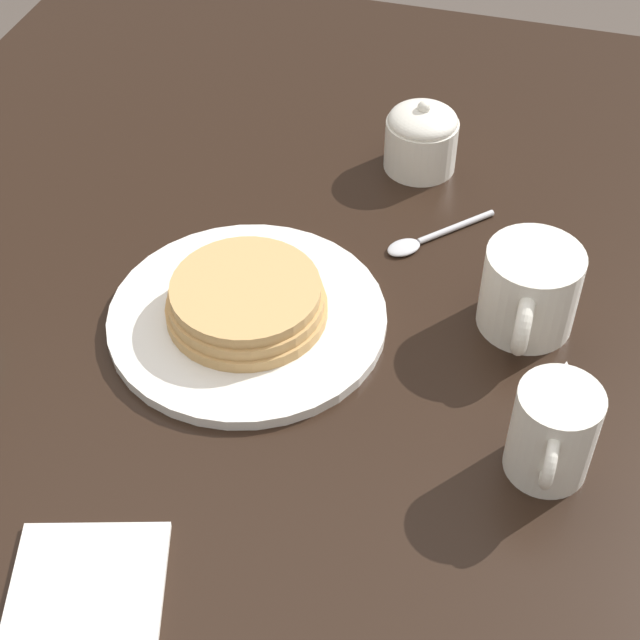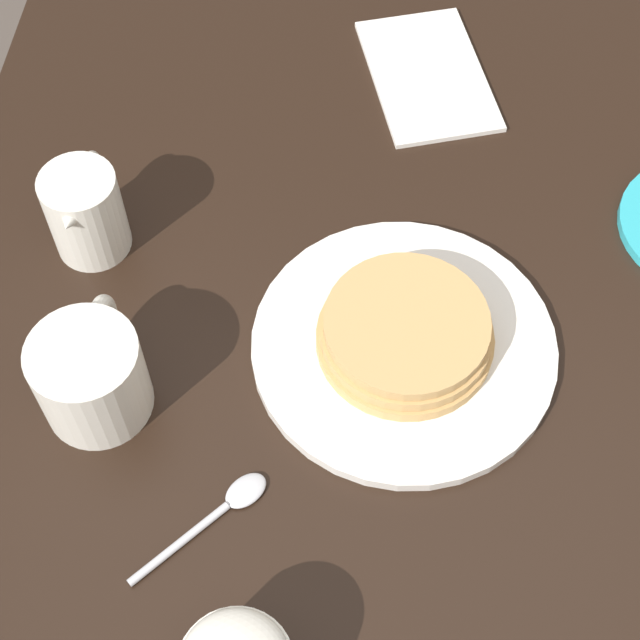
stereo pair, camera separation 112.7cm
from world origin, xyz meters
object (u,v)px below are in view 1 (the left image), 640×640
Objects in this scene: sugar_bowl at (421,137)px; napkin at (79,634)px; pancake_plate at (247,309)px; creamer_pitcher at (553,430)px; spoon at (424,240)px; coffee_mug at (530,291)px.

sugar_bowl is 0.40× the size of napkin.
pancake_plate is 0.32m from sugar_bowl.
napkin is (0.35, -0.01, -0.01)m from pancake_plate.
creamer_pitcher is 0.52× the size of napkin.
spoon is (-0.26, -0.16, -0.05)m from creamer_pitcher.
creamer_pitcher is (0.10, 0.30, 0.03)m from pancake_plate.
napkin is at bearing -16.75° from spoon.
sugar_bowl is 0.14m from spoon.
creamer_pitcher is at bearing 26.01° from sugar_bowl.
napkin is (0.66, -0.12, -0.04)m from sugar_bowl.
pancake_plate is at bearing -19.96° from sugar_bowl.
napkin is 1.98× the size of spoon.
sugar_bowl is (-0.30, 0.11, 0.02)m from pancake_plate.
creamer_pitcher reaches higher than sugar_bowl.
coffee_mug is at bearing 33.71° from sugar_bowl.
creamer_pitcher is at bearing 128.83° from napkin.
sugar_bowl reaches higher than spoon.
sugar_bowl is at bearing -146.29° from coffee_mug.
coffee_mug reaches higher than pancake_plate.
coffee_mug is 0.16m from spoon.
napkin is at bearing -10.66° from sugar_bowl.
napkin is at bearing -51.17° from creamer_pitcher.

